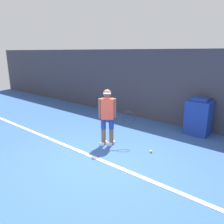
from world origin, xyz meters
name	(u,v)px	position (x,y,z in m)	size (l,w,h in m)	color
ground_plane	(99,161)	(0.00, 0.00, 0.00)	(24.00, 24.00, 0.00)	#2D5193
back_wall	(171,88)	(0.00, 3.77, 1.32)	(24.00, 0.10, 2.64)	#383842
court_baseline	(100,160)	(0.00, 0.05, 0.01)	(21.60, 0.10, 0.01)	white
tennis_player	(108,115)	(-0.45, 0.87, 0.88)	(0.79, 0.67, 1.58)	brown
tennis_ball	(151,151)	(0.75, 1.20, 0.03)	(0.07, 0.07, 0.07)	#D1E533
covered_chair	(199,117)	(1.19, 3.35, 0.57)	(0.71, 0.63, 1.18)	navy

